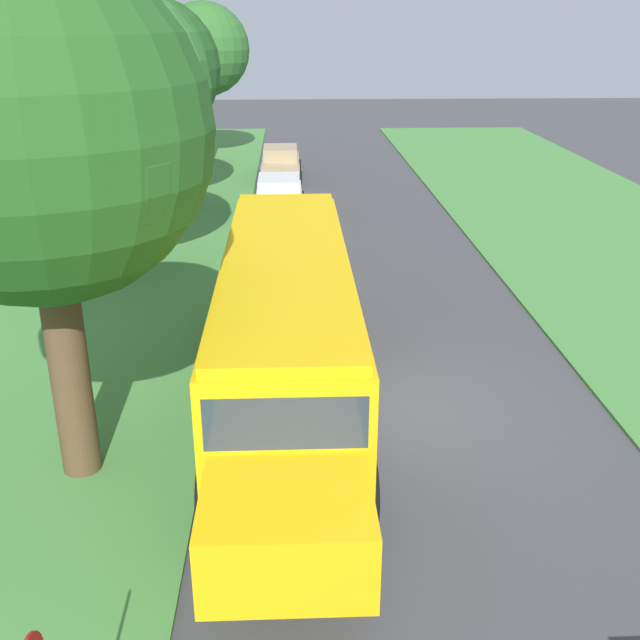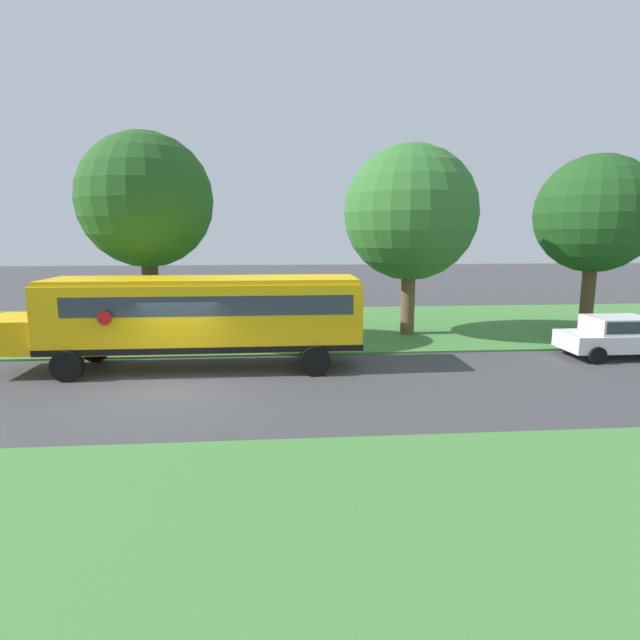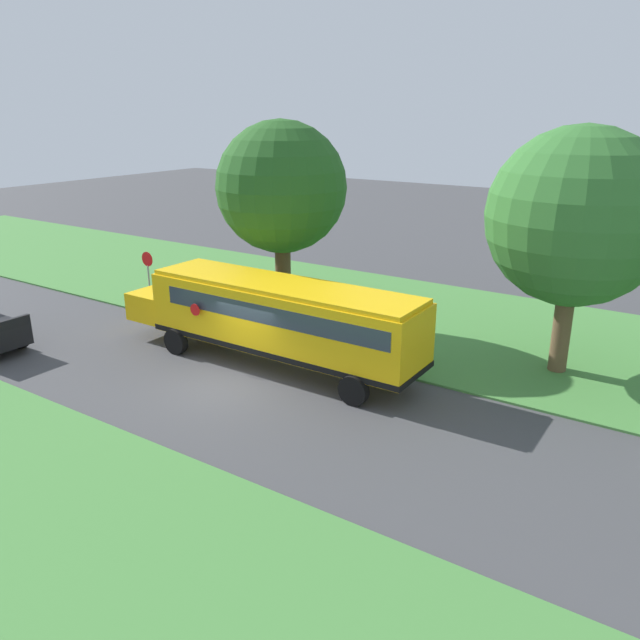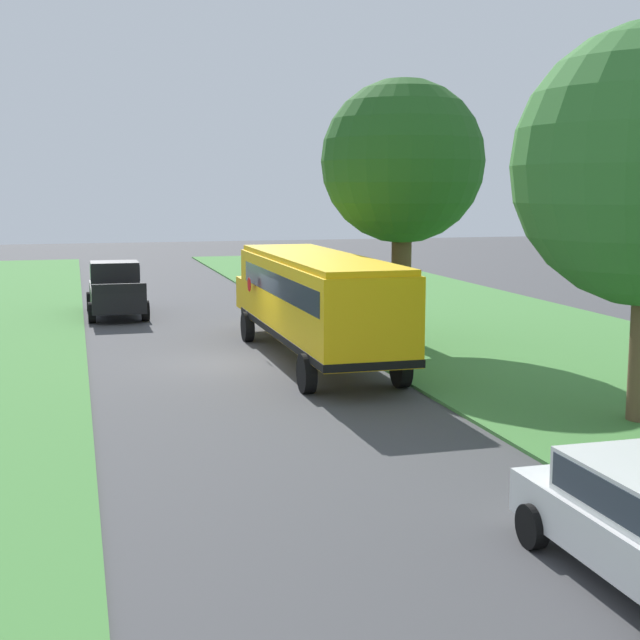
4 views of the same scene
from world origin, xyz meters
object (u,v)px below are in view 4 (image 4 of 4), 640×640
object	(u,v)px
pickup_truck	(116,288)
stop_sign	(307,273)
oak_tree_beside_bus	(397,164)
school_bus	(314,297)

from	to	relation	value
pickup_truck	stop_sign	bearing A→B (deg)	161.21
pickup_truck	oak_tree_beside_bus	distance (m)	13.38
school_bus	pickup_truck	distance (m)	12.67
school_bus	oak_tree_beside_bus	world-z (taller)	oak_tree_beside_bus
oak_tree_beside_bus	school_bus	bearing A→B (deg)	35.91
oak_tree_beside_bus	stop_sign	world-z (taller)	oak_tree_beside_bus
stop_sign	school_bus	bearing A→B (deg)	76.82
stop_sign	oak_tree_beside_bus	bearing A→B (deg)	101.74
oak_tree_beside_bus	stop_sign	distance (m)	7.83
school_bus	pickup_truck	world-z (taller)	school_bus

